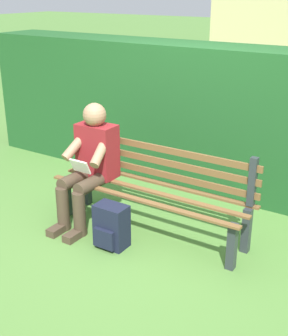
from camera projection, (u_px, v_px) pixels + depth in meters
ground at (150, 231)px, 4.38m from camera, size 60.00×60.00×0.00m
park_bench at (155, 186)px, 4.28m from camera, size 1.92×0.48×0.86m
person_seated at (90, 162)px, 4.38m from camera, size 0.44×0.73×1.16m
hedge_backdrop at (229, 118)px, 5.05m from camera, size 6.42×0.73×1.64m
backpack at (111, 226)px, 4.07m from camera, size 0.29×0.26×0.39m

